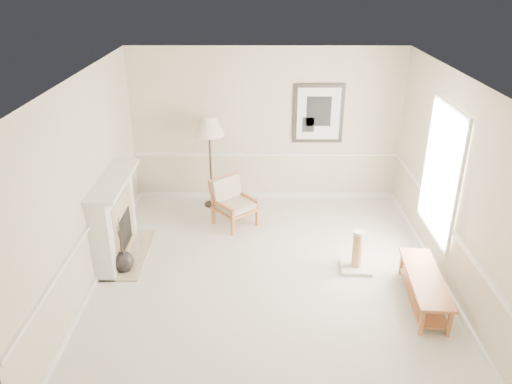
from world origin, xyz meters
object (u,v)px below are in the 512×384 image
bench (424,285)px  floor_vase (123,262)px  scratching_post (357,257)px  floor_lamp (209,128)px  armchair (232,200)px

bench → floor_vase: bearing=170.3°
bench → scratching_post: size_ratio=2.31×
floor_lamp → scratching_post: 3.47m
armchair → scratching_post: size_ratio=1.42×
bench → armchair: bearing=139.5°
bench → scratching_post: (-0.75, 0.82, -0.08)m
armchair → floor_lamp: (-0.42, 0.71, 1.07)m
floor_vase → bench: (4.23, -0.73, 0.11)m
floor_vase → scratching_post: (3.47, 0.09, 0.03)m
armchair → scratching_post: (1.93, -1.48, -0.24)m
floor_vase → bench: 4.29m
scratching_post → floor_vase: bearing=-178.5°
floor_vase → bench: bearing=-9.7°
armchair → floor_vase: bearing=-175.9°
armchair → scratching_post: bearing=-78.8°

